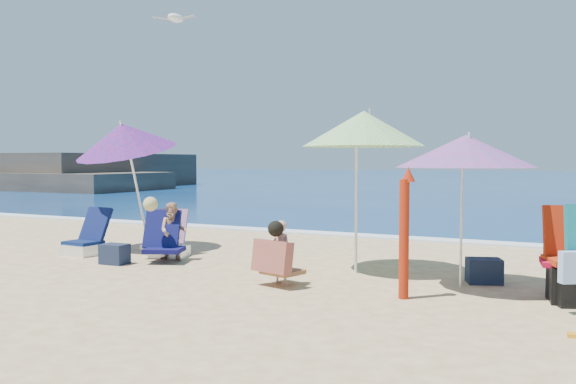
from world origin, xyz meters
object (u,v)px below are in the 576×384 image
at_px(umbrella_blue, 124,138).
at_px(furled_umbrella, 405,227).
at_px(umbrella_turquoise, 466,151).
at_px(seagull, 176,18).
at_px(chair_rainbow, 168,244).
at_px(umbrella_striped, 364,129).
at_px(person_center, 278,254).
at_px(chair_navy, 86,242).
at_px(person_left, 170,231).
at_px(camp_chair_left, 574,275).

xyz_separation_m(umbrella_blue, furled_umbrella, (5.27, -1.46, -1.11)).
height_order(umbrella_turquoise, seagull, seagull).
xyz_separation_m(chair_rainbow, seagull, (-0.02, 0.27, 3.61)).
bearing_deg(umbrella_striped, person_center, -115.11).
distance_m(chair_navy, chair_rainbow, 1.41).
bearing_deg(person_left, furled_umbrella, -12.69).
bearing_deg(chair_navy, umbrella_striped, 6.53).
height_order(umbrella_blue, chair_navy, umbrella_blue).
relative_size(person_center, person_left, 0.81).
height_order(chair_rainbow, person_left, person_left).
relative_size(umbrella_striped, umbrella_blue, 0.96).
height_order(umbrella_striped, person_center, umbrella_striped).
distance_m(umbrella_turquoise, umbrella_striped, 1.58).
relative_size(umbrella_striped, furled_umbrella, 1.53).
relative_size(umbrella_turquoise, person_left, 2.02).
distance_m(umbrella_striped, chair_rainbow, 3.67).
distance_m(umbrella_striped, camp_chair_left, 3.18).
relative_size(umbrella_turquoise, umbrella_striped, 0.89).
distance_m(person_center, seagull, 4.55).
bearing_deg(umbrella_turquoise, seagull, 171.72).
relative_size(chair_navy, seagull, 1.04).
bearing_deg(seagull, person_center, -29.43).
xyz_separation_m(umbrella_striped, umbrella_blue, (-4.32, 0.13, -0.04)).
bearing_deg(seagull, chair_navy, -153.24).
distance_m(furled_umbrella, person_left, 3.99).
xyz_separation_m(camp_chair_left, person_left, (-5.56, 0.18, 0.17)).
height_order(umbrella_turquoise, chair_navy, umbrella_turquoise).
height_order(chair_rainbow, seagull, seagull).
bearing_deg(chair_rainbow, person_center, -24.96).
distance_m(umbrella_striped, seagull, 3.73).
distance_m(chair_navy, person_left, 1.66).
bearing_deg(person_center, person_left, 159.31).
distance_m(chair_navy, seagull, 3.90).
bearing_deg(umbrella_turquoise, umbrella_blue, 173.40).
xyz_separation_m(umbrella_striped, camp_chair_left, (2.63, -0.64, -1.67)).
bearing_deg(person_center, chair_rainbow, 155.04).
xyz_separation_m(chair_navy, person_left, (1.64, 0.07, 0.25)).
relative_size(chair_rainbow, person_center, 1.03).
bearing_deg(furled_umbrella, person_center, 179.92).
distance_m(umbrella_striped, umbrella_blue, 4.32).
xyz_separation_m(umbrella_turquoise, umbrella_striped, (-1.45, 0.53, 0.32)).
bearing_deg(chair_rainbow, umbrella_striped, 2.07).
relative_size(umbrella_turquoise, chair_navy, 2.67).
xyz_separation_m(chair_rainbow, camp_chair_left, (5.85, -0.52, 0.09)).
distance_m(umbrella_turquoise, seagull, 5.21).
bearing_deg(seagull, furled_umbrella, -19.44).
distance_m(camp_chair_left, person_center, 3.33).
height_order(umbrella_turquoise, person_center, umbrella_turquoise).
relative_size(umbrella_blue, seagull, 3.25).
bearing_deg(chair_navy, umbrella_blue, 69.30).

